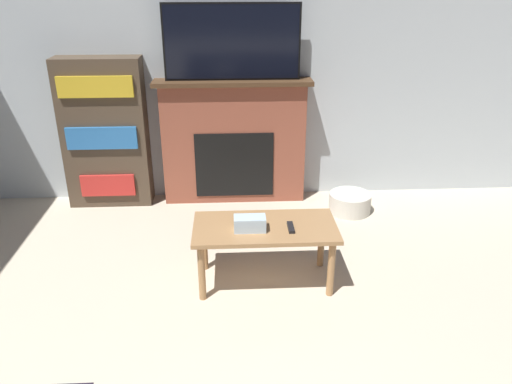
% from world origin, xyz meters
% --- Properties ---
extents(wall_back, '(6.58, 0.06, 2.70)m').
position_xyz_m(wall_back, '(0.00, 4.31, 1.35)').
color(wall_back, silver).
rests_on(wall_back, ground_plane).
extents(fireplace, '(1.46, 0.28, 1.19)m').
position_xyz_m(fireplace, '(-0.13, 4.17, 0.60)').
color(fireplace, brown).
rests_on(fireplace, ground_plane).
extents(tv, '(1.23, 0.03, 0.67)m').
position_xyz_m(tv, '(-0.13, 4.15, 1.53)').
color(tv, black).
rests_on(tv, fireplace).
extents(coffee_table, '(1.02, 0.51, 0.46)m').
position_xyz_m(coffee_table, '(0.06, 2.68, 0.40)').
color(coffee_table, '#A87A4C').
rests_on(coffee_table, ground_plane).
extents(tissue_box, '(0.22, 0.12, 0.10)m').
position_xyz_m(tissue_box, '(-0.05, 2.62, 0.51)').
color(tissue_box, silver).
rests_on(tissue_box, coffee_table).
extents(remote_control, '(0.04, 0.15, 0.02)m').
position_xyz_m(remote_control, '(0.24, 2.62, 0.47)').
color(remote_control, black).
rests_on(remote_control, coffee_table).
extents(bookshelf, '(0.78, 0.29, 1.41)m').
position_xyz_m(bookshelf, '(-1.35, 4.15, 0.71)').
color(bookshelf, '#4C3D2D').
rests_on(bookshelf, ground_plane).
extents(storage_basket, '(0.39, 0.39, 0.18)m').
position_xyz_m(storage_basket, '(0.95, 3.80, 0.09)').
color(storage_basket, silver).
rests_on(storage_basket, ground_plane).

